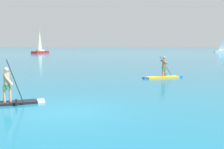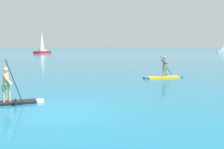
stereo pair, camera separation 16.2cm
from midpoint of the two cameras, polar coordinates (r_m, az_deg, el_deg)
The scene contains 4 objects.
ground at distance 10.96m, azimuth -9.47°, elevation -7.61°, with size 440.00×440.00×0.00m, color #196B8C.
paddleboarder_mid_center at distance 12.79m, azimuth -20.89°, elevation -4.45°, with size 3.09×1.72×2.04m.
paddleboarder_far_right at distance 21.44m, azimuth 11.05°, elevation 0.11°, with size 3.19×1.56×1.70m.
sailboat_left_horizon at distance 78.44m, azimuth -14.36°, elevation 4.93°, with size 3.23×6.72×7.15m.
Camera 2 is at (2.71, -10.30, 2.65)m, focal length 43.47 mm.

